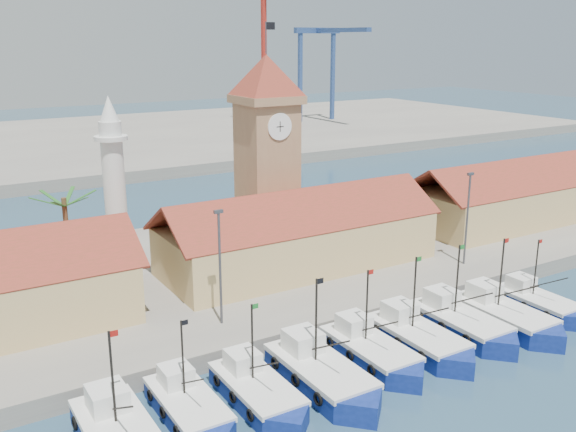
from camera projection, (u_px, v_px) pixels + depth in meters
ground at (447, 366)px, 45.91m from camera, size 400.00×400.00×0.00m
quay at (277, 261)px, 65.48m from camera, size 140.00×32.00×1.50m
terminal at (73, 144)px, 136.25m from camera, size 240.00×80.00×2.00m
boat_1 at (190, 409)px, 39.34m from camera, size 3.21×8.80×6.66m
boat_2 at (259, 394)px, 40.97m from camera, size 3.37×9.24×6.99m
boat_3 at (323, 377)px, 42.82m from camera, size 3.84×10.51×7.96m
boat_4 at (373, 353)px, 46.19m from camera, size 3.50×9.59×7.26m
boat_5 at (420, 341)px, 48.08m from camera, size 3.64×9.98×7.55m
boat_6 at (463, 325)px, 50.64m from camera, size 3.67×10.05×7.61m
boat_7 at (506, 318)px, 51.88m from camera, size 3.73×10.21×7.72m
boat_8 at (540, 305)px, 54.77m from camera, size 3.22×8.81×6.67m
hall_center at (298, 241)px, 61.32m from camera, size 27.04×10.13×7.61m
hall_right at (523, 199)px, 77.30m from camera, size 31.20×10.13×7.61m
clock_tower at (267, 149)px, 64.12m from camera, size 5.80×5.80×22.70m
minaret at (114, 184)px, 58.87m from camera, size 3.00×3.00×16.30m
palm_tree at (67, 234)px, 55.66m from camera, size 5.60×5.03×8.39m
lamp_posts at (354, 236)px, 54.31m from camera, size 80.70×0.25×9.03m
crane_red_right at (267, 29)px, 146.34m from camera, size 1.00×34.21×40.48m
gantry at (324, 49)px, 159.37m from camera, size 13.00×22.00×23.20m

